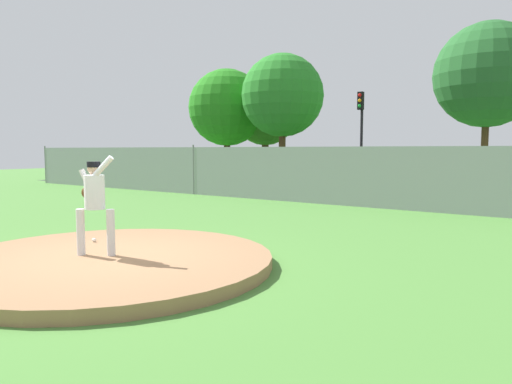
% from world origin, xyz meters
% --- Properties ---
extents(ground_plane, '(80.00, 80.00, 0.00)m').
position_xyz_m(ground_plane, '(0.00, 6.00, 0.00)').
color(ground_plane, '#4C8438').
extents(asphalt_strip, '(44.00, 7.00, 0.01)m').
position_xyz_m(asphalt_strip, '(0.00, 14.50, 0.00)').
color(asphalt_strip, '#2B2B2D').
rests_on(asphalt_strip, ground_plane).
extents(pitchers_mound, '(5.26, 5.26, 0.19)m').
position_xyz_m(pitchers_mound, '(0.00, 0.00, 0.09)').
color(pitchers_mound, '#99704C').
rests_on(pitchers_mound, ground_plane).
extents(pitcher_youth, '(0.79, 0.39, 1.62)m').
position_xyz_m(pitcher_youth, '(-0.21, -0.10, 1.13)').
color(pitcher_youth, silver).
rests_on(pitcher_youth, pitchers_mound).
extents(baseball, '(0.07, 0.07, 0.07)m').
position_xyz_m(baseball, '(-1.19, 0.55, 0.23)').
color(baseball, white).
rests_on(baseball, pitchers_mound).
extents(chainlink_fence, '(38.55, 0.07, 2.10)m').
position_xyz_m(chainlink_fence, '(0.00, 10.00, 1.00)').
color(chainlink_fence, gray).
rests_on(chainlink_fence, ground_plane).
extents(parked_car_navy, '(1.99, 4.25, 1.71)m').
position_xyz_m(parked_car_navy, '(-9.41, 14.86, 0.81)').
color(parked_car_navy, '#161E4C').
rests_on(parked_car_navy, ground_plane).
extents(parked_car_red, '(1.90, 4.12, 1.59)m').
position_xyz_m(parked_car_red, '(-3.46, 14.34, 0.76)').
color(parked_car_red, '#A81919').
rests_on(parked_car_red, ground_plane).
extents(parked_car_teal, '(1.98, 4.40, 1.75)m').
position_xyz_m(parked_car_teal, '(-0.86, 14.19, 0.83)').
color(parked_car_teal, '#146066').
rests_on(parked_car_teal, ground_plane).
extents(parked_car_slate, '(2.09, 4.62, 1.60)m').
position_xyz_m(parked_car_slate, '(3.64, 14.43, 0.77)').
color(parked_car_slate, slate).
rests_on(parked_car_slate, ground_plane).
extents(traffic_cone_orange, '(0.40, 0.40, 0.55)m').
position_xyz_m(traffic_cone_orange, '(-5.08, 12.70, 0.26)').
color(traffic_cone_orange, orange).
rests_on(traffic_cone_orange, asphalt_strip).
extents(traffic_light_near, '(0.28, 0.46, 4.82)m').
position_xyz_m(traffic_light_near, '(-3.83, 18.31, 3.30)').
color(traffic_light_near, black).
rests_on(traffic_light_near, ground_plane).
extents(tree_broad_right, '(5.52, 5.52, 7.68)m').
position_xyz_m(tree_broad_right, '(-15.89, 22.09, 4.91)').
color(tree_broad_right, '#4C331E').
rests_on(tree_broad_right, ground_plane).
extents(tree_broad_left, '(4.85, 4.85, 7.06)m').
position_xyz_m(tree_broad_left, '(-14.29, 24.63, 4.61)').
color(tree_broad_left, '#4C331E').
rests_on(tree_broad_left, ground_plane).
extents(tree_slender_far, '(5.30, 5.30, 8.01)m').
position_xyz_m(tree_slender_far, '(-10.56, 21.25, 5.35)').
color(tree_slender_far, '#4C331E').
rests_on(tree_slender_far, ground_plane).
extents(tree_bushy_near, '(5.46, 5.46, 8.52)m').
position_xyz_m(tree_bushy_near, '(1.18, 22.86, 5.78)').
color(tree_bushy_near, '#4C331E').
rests_on(tree_bushy_near, ground_plane).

